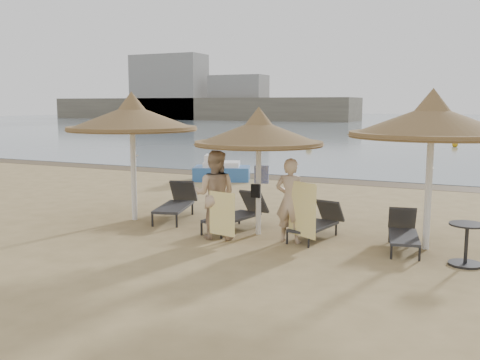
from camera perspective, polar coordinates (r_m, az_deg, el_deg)
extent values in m
plane|color=tan|center=(12.33, -0.29, -5.86)|extent=(160.00, 160.00, 0.00)
cube|color=slate|center=(91.02, 21.80, 5.71)|extent=(200.00, 140.00, 0.03)
cube|color=brown|center=(21.07, 10.66, -0.12)|extent=(200.00, 1.60, 0.01)
cube|color=#675F4E|center=(101.98, -4.55, 7.58)|extent=(60.00, 10.00, 4.00)
cube|color=gray|center=(102.88, -7.60, 9.76)|extent=(14.00, 6.00, 12.00)
cube|color=gray|center=(96.97, -0.17, 8.75)|extent=(10.00, 5.00, 8.00)
cylinder|color=white|center=(13.98, -11.28, 0.66)|extent=(0.14, 0.14, 2.40)
cone|color=olive|center=(13.87, -11.45, 6.63)|extent=(3.32, 3.32, 0.63)
cone|color=olive|center=(13.87, -11.49, 8.19)|extent=(0.80, 0.80, 0.51)
cylinder|color=olive|center=(13.88, -11.41, 5.40)|extent=(3.25, 3.25, 0.11)
cylinder|color=white|center=(12.20, 1.98, -0.90)|extent=(0.12, 0.12, 2.13)
cone|color=olive|center=(12.07, 2.01, 5.16)|extent=(2.95, 2.95, 0.56)
cone|color=olive|center=(12.06, 2.02, 6.75)|extent=(0.71, 0.71, 0.46)
cylinder|color=olive|center=(12.08, 2.01, 3.91)|extent=(2.89, 2.89, 0.10)
cylinder|color=white|center=(11.57, 19.45, -1.17)|extent=(0.14, 0.14, 2.41)
cone|color=olive|center=(11.44, 19.80, 6.05)|extent=(3.33, 3.33, 0.63)
cone|color=olive|center=(11.44, 19.89, 7.94)|extent=(0.80, 0.80, 0.52)
cylinder|color=olive|center=(11.45, 19.73, 4.56)|extent=(3.26, 3.26, 0.11)
cylinder|color=black|center=(13.28, -9.33, -4.27)|extent=(0.05, 0.05, 0.31)
cylinder|color=black|center=(13.10, -6.77, -4.39)|extent=(0.05, 0.05, 0.31)
cylinder|color=black|center=(14.71, -7.42, -3.02)|extent=(0.05, 0.05, 0.31)
cylinder|color=black|center=(14.55, -5.10, -3.11)|extent=(0.05, 0.05, 0.31)
cube|color=black|center=(13.92, -7.07, -2.87)|extent=(1.10, 1.77, 0.07)
cube|color=black|center=(14.78, -6.03, -1.17)|extent=(0.78, 0.63, 0.62)
cylinder|color=black|center=(12.28, -4.12, -5.24)|extent=(0.05, 0.05, 0.29)
cylinder|color=black|center=(11.92, -2.01, -5.64)|extent=(0.05, 0.05, 0.29)
cylinder|color=black|center=(13.38, -0.09, -4.11)|extent=(0.05, 0.05, 0.29)
cylinder|color=black|center=(13.05, 1.95, -4.42)|extent=(0.05, 0.05, 0.29)
cube|color=black|center=(12.65, -0.85, -4.01)|extent=(0.94, 1.64, 0.06)
cube|color=black|center=(13.32, 1.52, -2.31)|extent=(0.71, 0.55, 0.58)
cylinder|color=black|center=(11.55, 5.05, -6.19)|extent=(0.05, 0.05, 0.26)
cylinder|color=black|center=(11.30, 7.33, -6.55)|extent=(0.05, 0.05, 0.26)
cylinder|color=black|center=(12.66, 8.08, -4.97)|extent=(0.05, 0.05, 0.26)
cylinder|color=black|center=(12.43, 10.21, -5.26)|extent=(0.05, 0.05, 0.26)
cube|color=black|center=(11.98, 7.85, -4.94)|extent=(0.83, 1.48, 0.06)
cube|color=black|center=(12.65, 9.61, -3.25)|extent=(0.64, 0.49, 0.53)
cylinder|color=black|center=(10.82, 15.84, -7.47)|extent=(0.05, 0.05, 0.26)
cylinder|color=black|center=(10.85, 18.61, -7.54)|extent=(0.05, 0.05, 0.26)
cylinder|color=black|center=(12.08, 15.65, -5.83)|extent=(0.05, 0.05, 0.26)
cylinder|color=black|center=(12.11, 18.12, -5.90)|extent=(0.05, 0.05, 0.26)
cube|color=black|center=(11.47, 17.07, -5.82)|extent=(0.83, 1.48, 0.06)
cube|color=black|center=(12.21, 16.91, -3.89)|extent=(0.64, 0.49, 0.53)
cylinder|color=black|center=(10.92, 22.88, -8.25)|extent=(0.61, 0.61, 0.04)
cylinder|color=black|center=(10.83, 22.99, -6.36)|extent=(0.07, 0.07, 0.74)
cylinder|color=black|center=(10.74, 23.10, -4.39)|extent=(0.66, 0.66, 0.03)
imported|color=tan|center=(11.82, -2.70, -0.82)|extent=(1.18, 0.90, 2.29)
imported|color=tan|center=(11.52, 5.40, -1.47)|extent=(1.00, 0.66, 2.13)
cube|color=yellow|center=(11.44, -1.94, -3.63)|extent=(0.67, 0.13, 0.94)
cube|color=yellow|center=(11.22, 6.64, -3.15)|extent=(0.73, 0.42, 1.16)
cube|color=silver|center=(12.32, 2.31, 0.59)|extent=(0.35, 0.20, 0.42)
cube|color=black|center=(12.06, 1.68, -1.17)|extent=(0.22, 0.09, 0.30)
cube|color=#3062A9|center=(20.99, -1.95, 0.71)|extent=(2.48, 1.97, 0.54)
cube|color=white|center=(20.95, -1.95, 1.63)|extent=(1.67, 1.51, 0.25)
cube|color=white|center=(20.96, -3.02, 2.25)|extent=(0.78, 1.00, 0.34)
sphere|color=orange|center=(35.36, 7.36, 3.58)|extent=(0.41, 0.41, 0.41)
sphere|color=orange|center=(39.73, 21.96, 3.54)|extent=(0.40, 0.40, 0.40)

